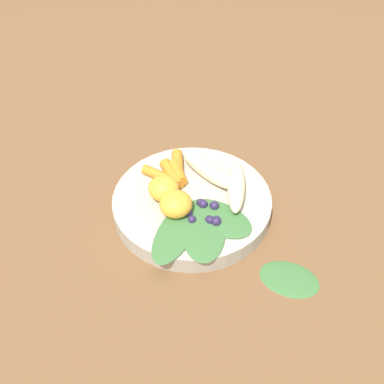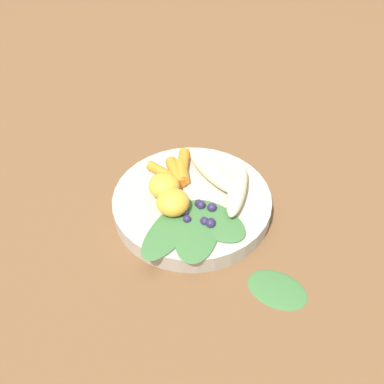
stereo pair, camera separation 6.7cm
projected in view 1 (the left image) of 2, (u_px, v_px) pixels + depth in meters
The scene contains 15 objects.
ground_plane at pixel (192, 209), 0.70m from camera, with size 2.40×2.40×0.00m, color brown.
bowl at pixel (192, 203), 0.69m from camera, with size 0.25×0.25×0.03m, color #B2AD9E.
banana_peeled_left at pixel (208, 170), 0.71m from camera, with size 0.12×0.03×0.03m, color beige.
banana_peeled_right at pixel (236, 186), 0.68m from camera, with size 0.12×0.03×0.03m, color beige.
orange_segment_near at pixel (176, 204), 0.64m from camera, with size 0.05×0.05×0.04m, color #F4A833.
orange_segment_far at pixel (164, 189), 0.67m from camera, with size 0.05×0.05×0.04m, color #F4A833.
carrot_front at pixel (177, 162), 0.73m from camera, with size 0.02×0.02×0.05m, color orange.
carrot_mid_left at pixel (177, 173), 0.71m from camera, with size 0.02×0.02×0.05m, color orange.
carrot_mid_right at pixel (172, 174), 0.71m from camera, with size 0.02×0.02×0.06m, color orange.
carrot_rear at pixel (156, 174), 0.71m from camera, with size 0.02×0.02×0.05m, color orange.
blueberry_pile at pixel (207, 213), 0.65m from camera, with size 0.05×0.05×0.01m.
kale_leaf_left at pixel (177, 231), 0.63m from camera, with size 0.13×0.05×0.01m, color #3D7038.
kale_leaf_right at pixel (204, 231), 0.63m from camera, with size 0.12×0.06×0.01m, color #3D7038.
kale_leaf_rear at pixel (218, 218), 0.65m from camera, with size 0.11×0.06×0.01m, color #3D7038.
kale_leaf_stray at pixel (290, 278), 0.60m from camera, with size 0.08×0.06×0.01m, color #3D7038.
Camera 1 is at (-0.00, -0.49, 0.51)m, focal length 40.52 mm.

